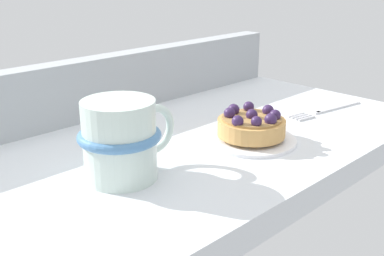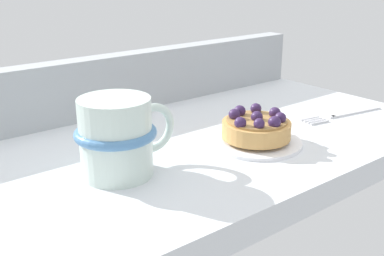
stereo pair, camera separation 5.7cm
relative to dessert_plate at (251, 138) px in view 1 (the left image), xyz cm
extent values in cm
cube|color=silver|center=(-4.64, 6.37, -2.13)|extent=(70.56, 38.50, 3.41)
cube|color=#9EA3A8|center=(-4.64, 23.87, 4.11)|extent=(69.15, 3.49, 9.07)
cylinder|color=white|center=(0.00, 0.00, 0.03)|extent=(12.10, 12.10, 0.91)
cylinder|color=white|center=(0.00, 0.00, -0.20)|extent=(6.65, 6.65, 0.46)
cylinder|color=tan|center=(0.00, 0.00, 1.57)|extent=(8.98, 8.98, 2.17)
cylinder|color=#A37942|center=(0.00, 0.00, 2.81)|extent=(7.90, 7.90, 0.30)
sphere|color=#331E47|center=(0.00, 0.00, 3.28)|extent=(1.57, 1.57, 1.57)
sphere|color=#331E47|center=(3.05, -0.34, 3.30)|extent=(1.58, 1.58, 1.58)
sphere|color=#331E47|center=(2.19, 2.31, 3.43)|extent=(1.50, 1.50, 1.50)
sphere|color=#331E47|center=(-0.27, 2.90, 3.42)|extent=(1.59, 1.59, 1.59)
sphere|color=#331E47|center=(-1.87, 2.24, 3.43)|extent=(1.53, 1.53, 1.53)
sphere|color=#331E47|center=(-3.33, -0.39, 3.29)|extent=(1.53, 1.53, 1.53)
sphere|color=#331E47|center=(-1.97, -2.29, 3.40)|extent=(1.40, 1.40, 1.40)
sphere|color=#331E47|center=(0.05, -2.99, 3.33)|extent=(1.62, 1.62, 1.62)
sphere|color=#331E47|center=(1.80, -2.40, 3.38)|extent=(1.51, 1.51, 1.51)
cylinder|color=silver|center=(-19.02, 3.06, 4.04)|extent=(8.01, 8.01, 8.93)
torus|color=#4C7FB2|center=(-19.02, 3.06, 4.54)|extent=(9.12, 9.12, 1.07)
torus|color=silver|center=(-14.14, 3.06, 4.04)|extent=(5.95, 0.95, 5.95)
cube|color=silver|center=(22.02, -0.58, -0.13)|extent=(10.24, 2.43, 0.60)
cube|color=silver|center=(16.95, 0.29, -0.13)|extent=(1.28, 0.76, 0.60)
cube|color=silver|center=(13.69, 1.96, -0.13)|extent=(3.49, 0.83, 0.60)
cube|color=silver|center=(13.57, 1.24, -0.13)|extent=(3.49, 0.83, 0.60)
cube|color=silver|center=(13.44, 0.52, -0.13)|extent=(3.49, 0.83, 0.60)
cube|color=silver|center=(13.32, -0.20, -0.13)|extent=(3.49, 0.83, 0.60)
camera|label=1|loc=(-47.38, -36.82, 22.56)|focal=44.70mm
camera|label=2|loc=(-43.11, -40.62, 22.56)|focal=44.70mm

